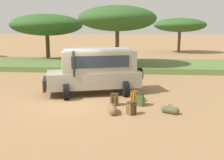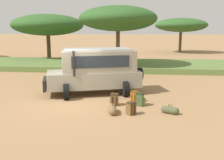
% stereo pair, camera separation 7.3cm
% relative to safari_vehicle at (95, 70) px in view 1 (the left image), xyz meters
% --- Properties ---
extents(ground_plane, '(320.00, 320.00, 0.00)m').
position_rel_safari_vehicle_xyz_m(ground_plane, '(-0.82, -1.94, -1.29)').
color(ground_plane, '#9E754C').
extents(grass_bank, '(120.00, 7.00, 0.44)m').
position_rel_safari_vehicle_xyz_m(grass_bank, '(-0.82, 9.88, -1.07)').
color(grass_bank, '#5B7538').
rests_on(grass_bank, ground_plane).
extents(safari_vehicle, '(5.45, 3.62, 2.44)m').
position_rel_safari_vehicle_xyz_m(safari_vehicle, '(0.00, 0.00, 0.00)').
color(safari_vehicle, gray).
rests_on(safari_vehicle, ground_plane).
extents(backpack_beside_front_wheel, '(0.47, 0.37, 0.60)m').
position_rel_safari_vehicle_xyz_m(backpack_beside_front_wheel, '(2.40, -2.11, -1.00)').
color(backpack_beside_front_wheel, '#42562D').
rests_on(backpack_beside_front_wheel, ground_plane).
extents(backpack_cluster_center, '(0.44, 0.44, 0.53)m').
position_rel_safari_vehicle_xyz_m(backpack_cluster_center, '(2.03, -3.41, -1.04)').
color(backpack_cluster_center, brown).
rests_on(backpack_cluster_center, ground_plane).
extents(backpack_near_rear_wheel, '(0.49, 0.49, 0.52)m').
position_rel_safari_vehicle_xyz_m(backpack_near_rear_wheel, '(2.18, -1.44, -1.04)').
color(backpack_near_rear_wheel, '#B26619').
rests_on(backpack_near_rear_wheel, ground_plane).
extents(backpack_outermost, '(0.37, 0.40, 0.56)m').
position_rel_safari_vehicle_xyz_m(backpack_outermost, '(1.22, -2.16, -1.02)').
color(backpack_outermost, brown).
rests_on(backpack_outermost, ground_plane).
extents(duffel_bag_low_black_case, '(0.73, 0.50, 0.40)m').
position_rel_safari_vehicle_xyz_m(duffel_bag_low_black_case, '(3.64, -3.13, -1.14)').
color(duffel_bag_low_black_case, '#4C5133').
rests_on(duffel_bag_low_black_case, ground_plane).
extents(duffel_bag_soft_canvas, '(0.43, 0.88, 0.45)m').
position_rel_safari_vehicle_xyz_m(duffel_bag_soft_canvas, '(1.25, -3.33, -1.12)').
color(duffel_bag_soft_canvas, brown).
rests_on(duffel_bag_soft_canvas, ground_plane).
extents(acacia_tree_left_mid, '(7.63, 7.39, 5.01)m').
position_rel_safari_vehicle_xyz_m(acacia_tree_left_mid, '(-7.45, 13.87, 2.57)').
color(acacia_tree_left_mid, brown).
rests_on(acacia_tree_left_mid, ground_plane).
extents(acacia_tree_centre_back, '(6.46, 6.50, 5.34)m').
position_rel_safari_vehicle_xyz_m(acacia_tree_centre_back, '(0.52, 8.35, 3.00)').
color(acacia_tree_centre_back, brown).
rests_on(acacia_tree_centre_back, ground_plane).
extents(acacia_tree_right_mid, '(7.50, 6.43, 4.99)m').
position_rel_safari_vehicle_xyz_m(acacia_tree_right_mid, '(8.25, 25.64, 2.69)').
color(acacia_tree_right_mid, brown).
rests_on(acacia_tree_right_mid, ground_plane).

